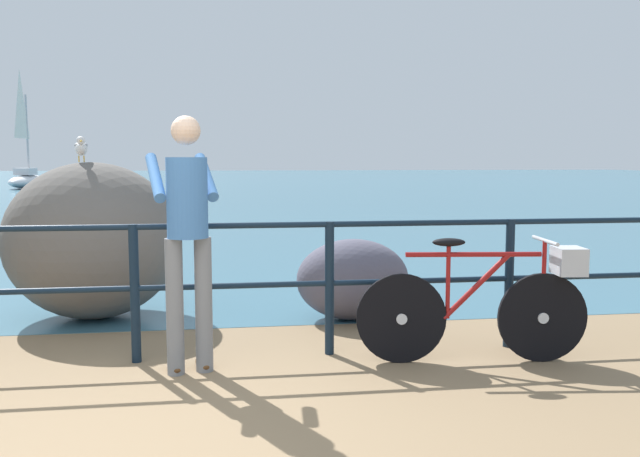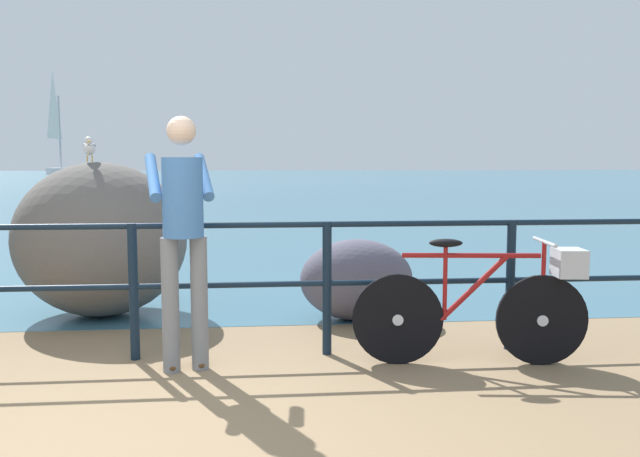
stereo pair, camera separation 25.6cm
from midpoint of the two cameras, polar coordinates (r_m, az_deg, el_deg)
ground_plane at (r=23.23m, az=-7.38°, el=2.09°), size 120.00×120.00×0.10m
sea_surface at (r=50.82m, az=-6.34°, el=4.22°), size 120.00×90.00×0.01m
promenade_railing at (r=5.03m, az=-14.43°, el=-3.89°), size 8.70×0.07×1.02m
bicycle at (r=4.98m, az=15.95°, el=-6.08°), size 1.69×0.48×0.92m
person_at_railing at (r=4.66m, az=-10.20°, el=-0.19°), size 0.54×0.67×1.78m
breakwater_boulder_main at (r=6.56m, az=-17.33°, el=-0.91°), size 1.61×1.43×1.46m
breakwater_boulder_right at (r=6.17m, az=4.36°, el=-4.42°), size 1.05×0.75×0.75m
seagull at (r=6.54m, az=-18.22°, el=6.68°), size 0.17×0.34×0.23m
sailboat at (r=38.18m, az=-21.36°, el=4.36°), size 1.54×4.46×6.16m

